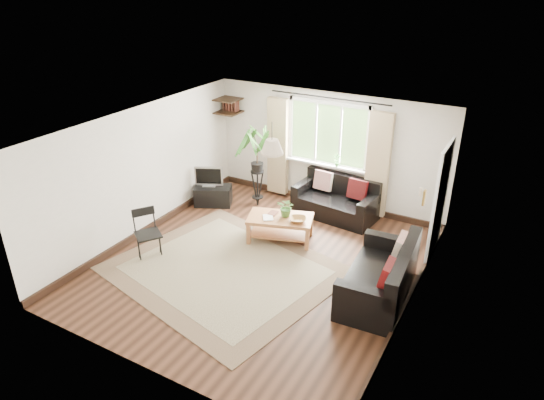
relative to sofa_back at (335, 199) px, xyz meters
The scene contains 24 objects.
floor 2.35m from the sofa_back, 100.10° to the right, with size 5.50×5.50×0.00m, color black.
ceiling 3.07m from the sofa_back, 100.10° to the right, with size 5.50×5.50×0.00m, color white.
wall_back 1.02m from the sofa_back, 131.00° to the left, with size 5.00×0.02×2.40m, color silver.
wall_front 5.11m from the sofa_back, 94.62° to the right, with size 5.00×0.02×2.40m, color silver.
wall_left 3.78m from the sofa_back, 141.86° to the right, with size 0.02×5.50×2.40m, color silver.
wall_right 3.20m from the sofa_back, 47.47° to the right, with size 0.02×5.50×2.40m, color silver.
rug 2.88m from the sofa_back, 107.13° to the right, with size 3.45×2.95×0.02m, color beige.
window 1.31m from the sofa_back, 133.54° to the left, with size 2.50×0.16×2.16m, color white, non-canonical shape.
door 2.23m from the sofa_back, 15.76° to the right, with size 0.06×0.96×2.06m, color silver.
corner_shelf 3.06m from the sofa_back, behind, with size 0.50×0.50×0.34m, color black, non-canonical shape.
pendant_lamp 2.55m from the sofa_back, 102.19° to the right, with size 0.36×0.36×0.54m, color beige, non-canonical shape.
wall_sconce 3.14m from the sofa_back, 44.41° to the right, with size 0.12×0.12×0.28m, color beige, non-canonical shape.
sofa_back is the anchor object (origin of this frame).
sofa_right 2.69m from the sofa_back, 53.62° to the right, with size 0.88×1.76×0.83m, color black, non-canonical shape.
coffee_table 1.49m from the sofa_back, 110.09° to the right, with size 1.17×0.64×0.48m, color brown, non-canonical shape.
table_plant 1.40m from the sofa_back, 107.98° to the right, with size 0.32×0.28×0.35m, color #40722D.
bowl 1.40m from the sofa_back, 96.30° to the right, with size 0.30×0.30×0.07m, color olive.
book_a 1.76m from the sofa_back, 115.57° to the right, with size 0.18×0.24×0.02m, color white.
book_b 1.55m from the sofa_back, 119.84° to the right, with size 0.16×0.21×0.02m, color brown.
tv_stand 2.59m from the sofa_back, 162.93° to the right, with size 0.76×0.43×0.41m, color black.
tv 2.68m from the sofa_back, 163.48° to the right, with size 0.59×0.20×0.45m, color #A5A5AA, non-canonical shape.
palm_stand 1.72m from the sofa_back, 168.71° to the right, with size 0.66×0.66×1.68m, color black, non-canonical shape.
folding_chair 3.73m from the sofa_back, 126.14° to the right, with size 0.45×0.45×0.87m, color black, non-canonical shape.
sill_plant 0.78m from the sofa_back, 114.24° to the left, with size 0.14×0.10×0.27m, color #2D6023.
Camera 1 is at (3.57, -5.99, 4.55)m, focal length 32.00 mm.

